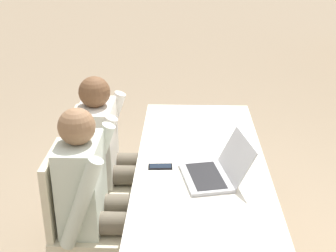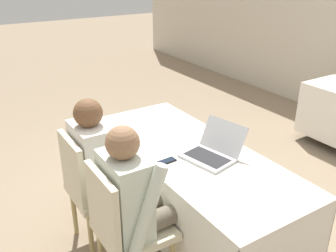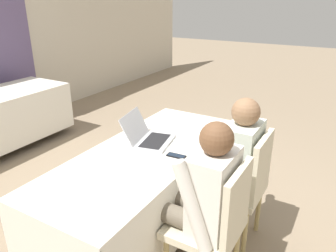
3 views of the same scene
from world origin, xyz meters
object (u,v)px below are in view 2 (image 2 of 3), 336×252
chair_near_left (91,186)px  chair_near_right (123,225)px  cell_phone (166,161)px  person_white_shirt (137,199)px  laptop (212,152)px  person_checkered_shirt (103,163)px

chair_near_left → chair_near_right: same height
cell_phone → person_white_shirt: bearing=-61.3°
cell_phone → person_white_shirt: person_white_shirt is taller
chair_near_left → laptop: bearing=-118.9°
cell_phone → person_white_shirt: 0.42m
person_white_shirt → chair_near_right: bearing=90.0°
person_checkered_shirt → person_white_shirt: size_ratio=1.00×
laptop → chair_near_left: bearing=-131.0°
laptop → person_checkered_shirt: person_checkered_shirt is taller
chair_near_left → person_white_shirt: person_white_shirt is taller
chair_near_left → person_white_shirt: size_ratio=0.78×
laptop → chair_near_left: laptop is taller
cell_phone → chair_near_right: 0.55m
laptop → person_white_shirt: person_white_shirt is taller
laptop → person_checkered_shirt: bearing=-134.6°
cell_phone → chair_near_left: bearing=-127.6°
cell_phone → person_checkered_shirt: bearing=-134.8°
laptop → cell_phone: laptop is taller
chair_near_right → chair_near_left: bearing=0.0°
chair_near_left → chair_near_right: size_ratio=1.00×
cell_phone → chair_near_left: (-0.31, -0.45, -0.21)m
chair_near_left → person_white_shirt: 0.56m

